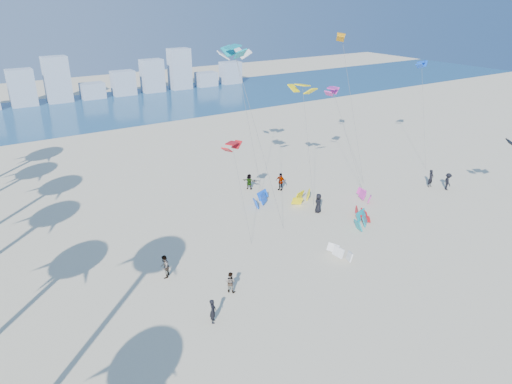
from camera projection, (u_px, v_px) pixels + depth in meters
ground at (370, 378)px, 25.45m from camera, size 220.00×220.00×0.00m
ocean at (65, 113)px, 81.23m from camera, size 220.00×220.00×0.00m
kitesurfer_near at (213, 311)px, 29.46m from camera, size 0.65×0.72×1.65m
kitesurfer_mid at (230, 282)px, 32.51m from camera, size 0.91×0.94×1.53m
kitesurfers_far at (323, 195)px, 46.27m from camera, size 32.54×12.85×1.90m
grounded_kites at (325, 210)px, 43.96m from camera, size 11.50×14.51×1.02m
flying_kites at (314, 72)px, 44.59m from camera, size 30.56×24.90×15.82m
distant_skyline at (43, 87)px, 87.18m from camera, size 85.00×3.00×8.40m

